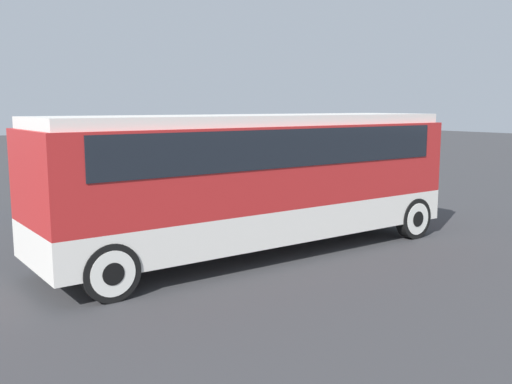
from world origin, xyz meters
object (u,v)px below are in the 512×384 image
Objects in this scene: parked_car_mid at (112,185)px; parked_car_far at (239,174)px; tour_bus at (259,171)px; parked_car_near at (211,193)px.

parked_car_mid reaches higher than parked_car_far.
tour_bus is 2.15× the size of parked_car_near.
tour_bus reaches higher than parked_car_mid.
parked_car_near is at bearing -55.55° from parked_car_mid.
parked_car_mid is at bearing 93.15° from tour_bus.
tour_bus is 2.14× the size of parked_car_mid.
parked_car_mid is 5.39m from parked_car_far.
parked_car_far is (3.36, 3.33, 0.04)m from parked_car_near.
parked_car_near is 1.13× the size of parked_car_far.
tour_bus is at bearing -121.73° from parked_car_far.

